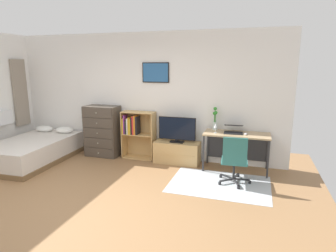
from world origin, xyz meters
name	(u,v)px	position (x,y,z in m)	size (l,w,h in m)	color
ground_plane	(83,203)	(0.00, 0.00, 0.00)	(7.20, 7.20, 0.00)	#936B44
wall_back_with_posters	(143,96)	(0.00, 2.43, 1.35)	(6.12, 0.09, 2.70)	white
area_rug	(219,184)	(1.85, 1.32, 0.00)	(1.70, 1.20, 0.01)	#B2B7BC
bed	(33,150)	(-2.12, 1.36, 0.24)	(1.33, 2.07, 0.60)	brown
dresser	(103,131)	(-0.89, 2.15, 0.57)	(0.75, 0.46, 1.13)	#4C4238
bookshelf	(136,131)	(-0.10, 2.22, 0.61)	(0.72, 0.30, 1.04)	tan
tv_stand	(177,152)	(0.85, 2.17, 0.23)	(0.94, 0.41, 0.45)	tan
television	(177,130)	(0.85, 2.15, 0.71)	(0.78, 0.16, 0.53)	black
desk	(237,140)	(2.05, 2.17, 0.60)	(1.24, 0.55, 0.74)	tan
office_chair	(234,159)	(2.08, 1.38, 0.46)	(0.57, 0.58, 0.86)	#232326
laptop	(233,129)	(1.98, 2.15, 0.80)	(0.38, 0.41, 0.16)	black
computer_mouse	(246,134)	(2.22, 2.03, 0.76)	(0.06, 0.10, 0.03)	silver
bamboo_vase	(215,120)	(1.60, 2.29, 0.95)	(0.09, 0.10, 0.46)	silver
wine_glass	(216,126)	(1.65, 2.01, 0.87)	(0.07, 0.07, 0.18)	silver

